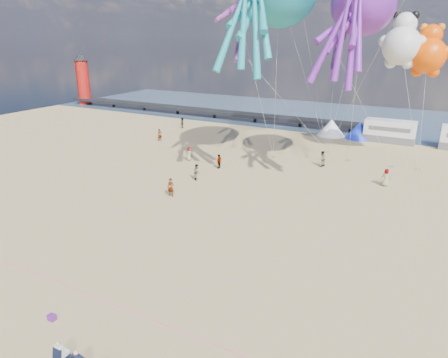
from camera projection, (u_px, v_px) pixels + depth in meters
ground at (201, 272)px, 24.80m from camera, size 120.00×120.00×0.00m
water at (363, 119)px, 70.37m from camera, size 120.00×120.00×0.00m
pier at (195, 110)px, 73.40m from camera, size 60.00×3.00×0.50m
lighthouse at (83, 82)px, 84.69m from camera, size 2.60×2.60×9.00m
motorhome_0 at (390, 131)px, 54.77m from camera, size 6.60×2.50×3.00m
tent_white at (331, 127)px, 58.43m from camera, size 4.00×4.00×2.40m
tent_blue at (359, 130)px, 56.65m from camera, size 4.00×4.00×2.40m
cooler_purple at (52, 317)px, 20.58m from camera, size 0.40×0.30×0.32m
rope_line at (151, 319)px, 20.65m from camera, size 34.00×0.03×0.03m
standing_person at (171, 188)px, 36.23m from camera, size 0.68×0.50×1.72m
beachgoer_0 at (189, 154)px, 46.79m from camera, size 0.41×0.61×1.65m
beachgoer_1 at (197, 172)px, 40.49m from camera, size 0.82×0.95×1.64m
beachgoer_3 at (219, 161)px, 43.99m from camera, size 0.67×1.08×1.61m
beachgoer_4 at (182, 123)px, 63.41m from camera, size 0.80×1.04×1.65m
beachgoer_5 at (160, 135)px, 55.52m from camera, size 1.21×1.60×1.68m
beachgoer_6 at (386, 178)px, 38.74m from camera, size 0.71×0.54×1.75m
beachgoer_7 at (322, 159)px, 44.56m from camera, size 0.85×1.02×1.78m
sandbag_a at (273, 157)px, 48.03m from camera, size 0.50×0.35×0.22m
sandbag_b at (348, 160)px, 46.72m from camera, size 0.50×0.35×0.22m
sandbag_c at (418, 170)px, 43.48m from camera, size 0.50×0.35×0.22m
sandbag_d at (391, 167)px, 44.48m from camera, size 0.50×0.35×0.22m
sandbag_e at (327, 152)px, 50.17m from camera, size 0.50×0.35×0.22m
kite_octopus_purple at (364, 4)px, 37.00m from camera, size 6.85×11.64×12.46m
kite_panda at (401, 46)px, 42.65m from camera, size 5.85×5.64×6.90m
kite_teddy_orange at (428, 56)px, 42.44m from camera, size 4.85×4.60×6.50m
windsock_left at (237, 6)px, 38.30m from camera, size 1.66×8.03×7.97m
windsock_mid at (337, 53)px, 36.32m from camera, size 1.93×6.84×6.76m
windsock_right at (238, 49)px, 40.31m from camera, size 2.43×4.88×4.85m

